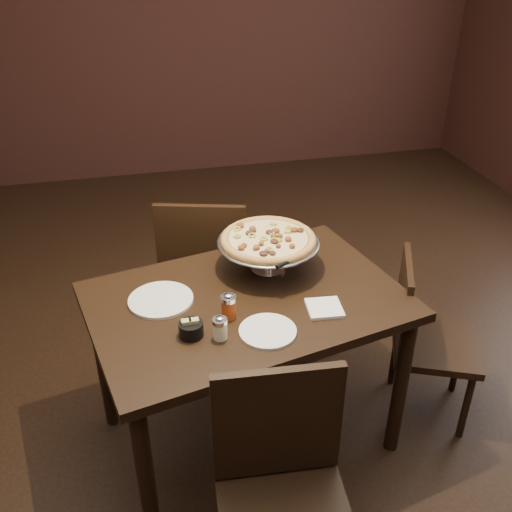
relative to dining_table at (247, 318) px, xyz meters
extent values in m
cube|color=black|center=(-0.07, -0.05, -0.70)|extent=(6.00, 7.00, 0.02)
cube|color=#331813|center=(-0.07, 3.46, 0.71)|extent=(6.00, 0.02, 2.80)
cube|color=black|center=(0.00, 0.00, 0.08)|extent=(1.41, 1.09, 0.04)
cylinder|color=black|center=(-0.48, -0.47, -0.31)|extent=(0.06, 0.06, 0.75)
cylinder|color=black|center=(0.63, -0.23, -0.31)|extent=(0.06, 0.06, 0.75)
cylinder|color=black|center=(-0.63, 0.23, -0.31)|extent=(0.06, 0.06, 0.75)
cylinder|color=black|center=(0.48, 0.47, -0.31)|extent=(0.06, 0.06, 0.75)
cylinder|color=silver|center=(0.14, 0.19, 0.11)|extent=(0.15, 0.15, 0.01)
cylinder|color=silver|center=(0.14, 0.19, 0.17)|extent=(0.03, 0.03, 0.12)
cylinder|color=silver|center=(0.14, 0.19, 0.24)|extent=(0.11, 0.11, 0.01)
cylinder|color=#A8A8AD|center=(0.14, 0.19, 0.24)|extent=(0.44, 0.44, 0.01)
torus|color=#A8A8AD|center=(0.14, 0.19, 0.24)|extent=(0.45, 0.45, 0.01)
cylinder|color=brown|center=(0.14, 0.19, 0.25)|extent=(0.40, 0.40, 0.01)
torus|color=brown|center=(0.14, 0.19, 0.26)|extent=(0.42, 0.42, 0.03)
cylinder|color=#D9B777|center=(0.14, 0.19, 0.26)|extent=(0.34, 0.34, 0.01)
cylinder|color=#FAF6C3|center=(-0.15, -0.24, 0.14)|extent=(0.05, 0.05, 0.07)
cylinder|color=silver|center=(-0.15, -0.24, 0.18)|extent=(0.06, 0.06, 0.02)
ellipsoid|color=silver|center=(-0.15, -0.24, 0.20)|extent=(0.03, 0.03, 0.01)
cylinder|color=#962A0D|center=(-0.10, -0.11, 0.14)|extent=(0.06, 0.06, 0.08)
cylinder|color=silver|center=(-0.10, -0.11, 0.19)|extent=(0.06, 0.06, 0.02)
ellipsoid|color=silver|center=(-0.10, -0.11, 0.21)|extent=(0.03, 0.03, 0.01)
cylinder|color=black|center=(-0.26, -0.20, 0.13)|extent=(0.09, 0.09, 0.06)
cube|color=tan|center=(-0.27, -0.20, 0.15)|extent=(0.04, 0.03, 0.06)
cube|color=tan|center=(-0.24, -0.20, 0.15)|extent=(0.04, 0.03, 0.06)
cube|color=white|center=(0.28, -0.16, 0.11)|extent=(0.15, 0.15, 0.01)
cylinder|color=white|center=(-0.35, 0.05, 0.11)|extent=(0.26, 0.26, 0.01)
cylinder|color=white|center=(0.03, -0.24, 0.11)|extent=(0.22, 0.22, 0.01)
cone|color=silver|center=(0.17, 0.00, 0.25)|extent=(0.15, 0.15, 0.00)
cylinder|color=black|center=(0.17, 0.00, 0.25)|extent=(0.11, 0.08, 0.02)
cube|color=black|center=(-0.05, 0.76, -0.23)|extent=(0.55, 0.55, 0.04)
cube|color=black|center=(-0.11, 0.57, 0.04)|extent=(0.44, 0.16, 0.47)
cylinder|color=black|center=(0.17, 0.88, -0.47)|extent=(0.04, 0.04, 0.44)
cylinder|color=black|center=(-0.17, 0.99, -0.47)|extent=(0.04, 0.04, 0.44)
cylinder|color=black|center=(0.07, 0.54, -0.47)|extent=(0.04, 0.04, 0.44)
cylinder|color=black|center=(-0.27, 0.64, -0.47)|extent=(0.04, 0.04, 0.44)
cube|color=black|center=(-0.03, -0.60, 0.01)|extent=(0.43, 0.07, 0.45)
cube|color=black|center=(0.90, -0.04, -0.29)|extent=(0.51, 0.51, 0.04)
cube|color=black|center=(0.74, 0.03, -0.06)|extent=(0.18, 0.37, 0.41)
cylinder|color=black|center=(0.98, -0.25, -0.50)|extent=(0.03, 0.03, 0.38)
cylinder|color=black|center=(1.10, 0.04, -0.50)|extent=(0.03, 0.03, 0.38)
cylinder|color=black|center=(0.69, -0.12, -0.50)|extent=(0.03, 0.03, 0.38)
cylinder|color=black|center=(0.82, 0.17, -0.50)|extent=(0.03, 0.03, 0.38)
camera|label=1|loc=(-0.41, -1.89, 1.43)|focal=40.00mm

